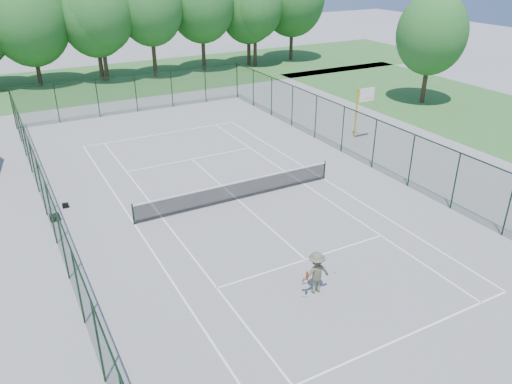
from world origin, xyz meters
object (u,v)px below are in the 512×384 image
(tennis_net, at_px, (238,190))
(tennis_player, at_px, (316,273))
(sports_bag_a, at_px, (55,218))
(basketball_goal, at_px, (362,103))

(tennis_net, height_order, tennis_player, tennis_player)
(tennis_net, distance_m, tennis_player, 8.42)
(sports_bag_a, distance_m, tennis_player, 13.17)
(basketball_goal, height_order, tennis_player, basketball_goal)
(tennis_net, height_order, sports_bag_a, tennis_net)
(sports_bag_a, height_order, tennis_player, tennis_player)
(basketball_goal, relative_size, sports_bag_a, 8.49)
(tennis_net, height_order, basketball_goal, basketball_goal)
(tennis_net, distance_m, sports_bag_a, 9.02)
(sports_bag_a, bearing_deg, tennis_player, -60.04)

